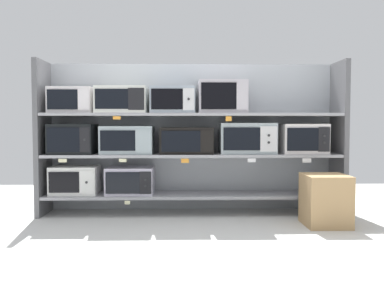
{
  "coord_description": "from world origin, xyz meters",
  "views": [
    {
      "loc": [
        -0.09,
        -4.15,
        0.94
      ],
      "look_at": [
        0.0,
        0.0,
        0.73
      ],
      "focal_mm": 37.16,
      "sensor_mm": 36.0,
      "label": 1
    }
  ],
  "objects_px": {
    "microwave_0": "(75,180)",
    "shipping_carton": "(325,200)",
    "microwave_9": "(173,100)",
    "microwave_1": "(130,180)",
    "microwave_8": "(122,100)",
    "microwave_3": "(128,140)",
    "microwave_6": "(303,139)",
    "microwave_7": "(72,100)",
    "microwave_10": "(222,97)",
    "microwave_4": "(187,141)",
    "microwave_2": "(73,139)",
    "microwave_5": "(247,138)"
  },
  "relations": [
    {
      "from": "microwave_7",
      "to": "microwave_10",
      "type": "bearing_deg",
      "value": -0.01
    },
    {
      "from": "shipping_carton",
      "to": "microwave_1",
      "type": "bearing_deg",
      "value": 164.26
    },
    {
      "from": "microwave_6",
      "to": "microwave_9",
      "type": "bearing_deg",
      "value": -180.0
    },
    {
      "from": "microwave_6",
      "to": "microwave_10",
      "type": "distance_m",
      "value": 0.95
    },
    {
      "from": "microwave_3",
      "to": "shipping_carton",
      "type": "distance_m",
      "value": 2.04
    },
    {
      "from": "microwave_6",
      "to": "microwave_10",
      "type": "relative_size",
      "value": 0.93
    },
    {
      "from": "microwave_5",
      "to": "microwave_6",
      "type": "height_order",
      "value": "microwave_5"
    },
    {
      "from": "microwave_0",
      "to": "microwave_7",
      "type": "relative_size",
      "value": 1.09
    },
    {
      "from": "microwave_5",
      "to": "microwave_8",
      "type": "xyz_separation_m",
      "value": [
        -1.3,
        0.0,
        0.4
      ]
    },
    {
      "from": "microwave_3",
      "to": "microwave_1",
      "type": "bearing_deg",
      "value": -0.8
    },
    {
      "from": "microwave_0",
      "to": "microwave_4",
      "type": "distance_m",
      "value": 1.23
    },
    {
      "from": "microwave_6",
      "to": "shipping_carton",
      "type": "height_order",
      "value": "microwave_6"
    },
    {
      "from": "microwave_0",
      "to": "microwave_9",
      "type": "xyz_separation_m",
      "value": [
        1.02,
        -0.0,
        0.83
      ]
    },
    {
      "from": "microwave_3",
      "to": "microwave_5",
      "type": "relative_size",
      "value": 0.93
    },
    {
      "from": "microwave_2",
      "to": "microwave_9",
      "type": "height_order",
      "value": "microwave_9"
    },
    {
      "from": "microwave_5",
      "to": "microwave_6",
      "type": "xyz_separation_m",
      "value": [
        0.59,
        -0.0,
        -0.0
      ]
    },
    {
      "from": "microwave_2",
      "to": "microwave_7",
      "type": "distance_m",
      "value": 0.4
    },
    {
      "from": "microwave_5",
      "to": "microwave_4",
      "type": "bearing_deg",
      "value": -179.98
    },
    {
      "from": "microwave_4",
      "to": "microwave_8",
      "type": "relative_size",
      "value": 1.07
    },
    {
      "from": "microwave_6",
      "to": "microwave_9",
      "type": "distance_m",
      "value": 1.42
    },
    {
      "from": "microwave_9",
      "to": "shipping_carton",
      "type": "bearing_deg",
      "value": -20.32
    },
    {
      "from": "microwave_1",
      "to": "microwave_8",
      "type": "relative_size",
      "value": 0.94
    },
    {
      "from": "microwave_2",
      "to": "microwave_3",
      "type": "bearing_deg",
      "value": 0.04
    },
    {
      "from": "microwave_0",
      "to": "shipping_carton",
      "type": "bearing_deg",
      "value": -12.17
    },
    {
      "from": "microwave_4",
      "to": "microwave_7",
      "type": "height_order",
      "value": "microwave_7"
    },
    {
      "from": "microwave_4",
      "to": "microwave_7",
      "type": "bearing_deg",
      "value": 179.99
    },
    {
      "from": "microwave_7",
      "to": "microwave_8",
      "type": "height_order",
      "value": "microwave_8"
    },
    {
      "from": "microwave_1",
      "to": "microwave_9",
      "type": "xyz_separation_m",
      "value": [
        0.45,
        0.0,
        0.84
      ]
    },
    {
      "from": "microwave_3",
      "to": "microwave_7",
      "type": "relative_size",
      "value": 1.21
    },
    {
      "from": "microwave_2",
      "to": "microwave_8",
      "type": "distance_m",
      "value": 0.65
    },
    {
      "from": "microwave_10",
      "to": "microwave_7",
      "type": "bearing_deg",
      "value": 179.99
    },
    {
      "from": "microwave_0",
      "to": "microwave_4",
      "type": "bearing_deg",
      "value": -0.01
    },
    {
      "from": "microwave_9",
      "to": "microwave_10",
      "type": "relative_size",
      "value": 0.91
    },
    {
      "from": "microwave_6",
      "to": "shipping_carton",
      "type": "xyz_separation_m",
      "value": [
        0.06,
        -0.53,
        -0.55
      ]
    },
    {
      "from": "microwave_4",
      "to": "microwave_7",
      "type": "xyz_separation_m",
      "value": [
        -1.18,
        0.0,
        0.42
      ]
    },
    {
      "from": "shipping_carton",
      "to": "microwave_6",
      "type": "bearing_deg",
      "value": 96.52
    },
    {
      "from": "microwave_2",
      "to": "microwave_8",
      "type": "bearing_deg",
      "value": 0.04
    },
    {
      "from": "microwave_8",
      "to": "shipping_carton",
      "type": "relative_size",
      "value": 1.09
    },
    {
      "from": "microwave_7",
      "to": "microwave_8",
      "type": "xyz_separation_m",
      "value": [
        0.52,
        0.0,
        0.0
      ]
    },
    {
      "from": "microwave_8",
      "to": "shipping_carton",
      "type": "height_order",
      "value": "microwave_8"
    },
    {
      "from": "microwave_5",
      "to": "microwave_10",
      "type": "bearing_deg",
      "value": -179.94
    },
    {
      "from": "microwave_3",
      "to": "microwave_8",
      "type": "height_order",
      "value": "microwave_8"
    },
    {
      "from": "microwave_4",
      "to": "microwave_0",
      "type": "bearing_deg",
      "value": 179.99
    },
    {
      "from": "microwave_2",
      "to": "microwave_4",
      "type": "bearing_deg",
      "value": 0.01
    },
    {
      "from": "microwave_2",
      "to": "shipping_carton",
      "type": "relative_size",
      "value": 0.95
    },
    {
      "from": "microwave_1",
      "to": "microwave_6",
      "type": "distance_m",
      "value": 1.86
    },
    {
      "from": "microwave_7",
      "to": "microwave_4",
      "type": "bearing_deg",
      "value": -0.01
    },
    {
      "from": "microwave_0",
      "to": "microwave_5",
      "type": "height_order",
      "value": "microwave_5"
    },
    {
      "from": "microwave_4",
      "to": "microwave_8",
      "type": "distance_m",
      "value": 0.79
    },
    {
      "from": "microwave_8",
      "to": "microwave_9",
      "type": "distance_m",
      "value": 0.52
    }
  ]
}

